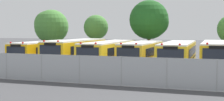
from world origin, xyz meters
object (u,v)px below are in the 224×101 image
(school_bus_0, at_px, (46,51))
(tree_1, at_px, (95,28))
(school_bus_4, at_px, (178,54))
(tree_0, at_px, (50,26))
(school_bus_3, at_px, (141,53))
(school_bus_2, at_px, (109,53))
(school_bus_1, at_px, (76,51))
(school_bus_5, at_px, (217,55))
(traffic_cone, at_px, (25,73))
(tree_2, at_px, (151,20))

(school_bus_0, xyz_separation_m, tree_1, (1.21, 10.94, 2.54))
(school_bus_4, xyz_separation_m, tree_0, (-19.02, 9.88, 2.79))
(school_bus_3, xyz_separation_m, school_bus_4, (3.50, -0.02, 0.02))
(school_bus_2, relative_size, tree_0, 1.75)
(school_bus_1, xyz_separation_m, school_bus_5, (13.67, 0.09, -0.01))
(school_bus_1, relative_size, school_bus_5, 1.01)
(school_bus_0, bearing_deg, school_bus_3, -177.38)
(tree_1, bearing_deg, school_bus_3, -49.60)
(school_bus_4, bearing_deg, traffic_cone, 39.05)
(school_bus_0, xyz_separation_m, tree_2, (9.14, 9.71, 3.44))
(school_bus_5, relative_size, tree_0, 1.62)
(school_bus_0, height_order, school_bus_1, school_bus_1)
(tree_1, bearing_deg, traffic_cone, -84.59)
(school_bus_1, distance_m, tree_1, 11.43)
(school_bus_2, distance_m, school_bus_5, 10.14)
(school_bus_4, height_order, tree_0, tree_0)
(school_bus_5, height_order, tree_0, tree_0)
(school_bus_1, relative_size, school_bus_2, 0.93)
(school_bus_2, bearing_deg, tree_0, -39.54)
(school_bus_4, bearing_deg, school_bus_0, 0.90)
(school_bus_2, bearing_deg, traffic_cone, 65.29)
(school_bus_3, relative_size, school_bus_5, 0.89)
(tree_0, relative_size, tree_2, 0.88)
(school_bus_1, height_order, tree_0, tree_0)
(school_bus_1, bearing_deg, tree_1, -77.55)
(school_bus_1, height_order, traffic_cone, school_bus_1)
(school_bus_5, xyz_separation_m, tree_2, (-7.99, 9.62, 3.36))
(school_bus_2, relative_size, tree_1, 1.99)
(tree_2, bearing_deg, school_bus_3, -83.35)
(school_bus_1, height_order, school_bus_3, school_bus_1)
(school_bus_0, xyz_separation_m, traffic_cone, (3.05, -8.48, -1.03))
(traffic_cone, bearing_deg, school_bus_4, 39.54)
(school_bus_1, xyz_separation_m, school_bus_3, (6.77, 0.35, -0.08))
(school_bus_3, bearing_deg, school_bus_1, 3.93)
(school_bus_3, height_order, tree_0, tree_0)
(tree_1, distance_m, tree_2, 8.07)
(traffic_cone, bearing_deg, tree_0, 114.05)
(school_bus_4, distance_m, tree_2, 10.98)
(school_bus_3, bearing_deg, school_bus_0, 2.95)
(school_bus_1, relative_size, traffic_cone, 15.83)
(school_bus_2, bearing_deg, school_bus_5, 179.49)
(traffic_cone, bearing_deg, school_bus_1, 87.29)
(school_bus_3, bearing_deg, school_bus_4, -179.30)
(tree_0, xyz_separation_m, tree_2, (14.43, -0.51, 0.62))
(tree_2, bearing_deg, school_bus_4, -63.88)
(school_bus_1, relative_size, school_bus_4, 0.96)
(school_bus_1, xyz_separation_m, traffic_cone, (-0.40, -8.48, -1.12))
(tree_0, bearing_deg, school_bus_2, -39.35)
(school_bus_3, height_order, school_bus_4, school_bus_4)
(school_bus_2, bearing_deg, tree_1, -62.04)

